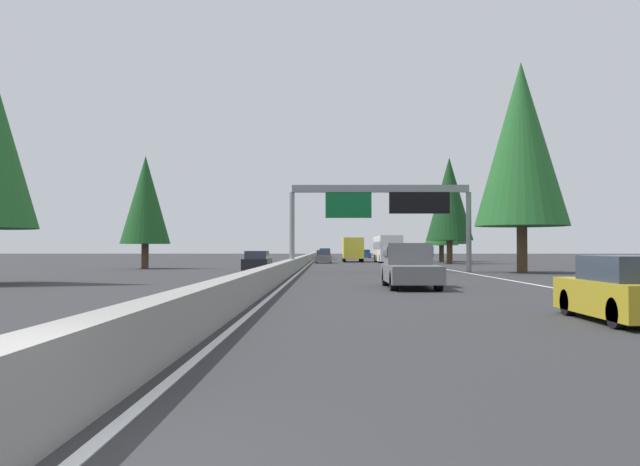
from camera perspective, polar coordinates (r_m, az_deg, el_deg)
ground_plane at (r=65.04m, az=-1.30°, el=-2.74°), size 320.00×320.00×0.00m
median_barrier at (r=85.02m, az=-1.05°, el=-2.10°), size 180.00×0.56×0.90m
shoulder_stripe_right at (r=75.58m, az=7.73°, el=-2.52°), size 160.00×0.16×0.01m
shoulder_stripe_median at (r=75.02m, az=-0.85°, el=-2.54°), size 160.00×0.16×0.01m
sign_gantry_overhead at (r=48.20m, az=5.22°, el=2.51°), size 0.50×12.68×6.06m
sedan_near_center at (r=16.79m, az=24.05°, el=-4.41°), size 4.40×1.80×1.47m
pickup_far_center at (r=29.00m, az=7.39°, el=-2.70°), size 5.60×2.00×1.86m
sedan_mid_center at (r=77.56m, az=0.30°, el=-2.00°), size 4.40×1.80×1.47m
sedan_mid_left at (r=123.20m, az=3.77°, el=-1.74°), size 4.40×1.80×1.47m
minivan_distant_a at (r=128.89m, az=0.41°, el=-1.61°), size 5.00×1.95×1.69m
bus_near_right at (r=81.35m, az=5.59°, el=-1.24°), size 11.50×2.55×3.10m
box_truck_far_left at (r=84.73m, az=2.72°, el=-1.31°), size 8.50×2.40×2.95m
sedan_far_right at (r=103.25m, az=0.42°, el=-1.83°), size 4.40×1.80×1.47m
oncoming_near at (r=49.24m, az=-5.22°, el=-2.40°), size 4.40×1.80×1.47m
conifer_right_near at (r=48.92m, az=16.32°, el=7.07°), size 6.30×6.30×14.32m
conifer_right_mid at (r=75.73m, az=10.66°, el=2.78°), size 5.06×5.06×11.51m
conifer_right_far at (r=84.53m, az=10.01°, el=1.42°), size 4.07×4.07×9.24m
conifer_right_distant at (r=89.74m, az=10.68°, el=1.62°), size 4.46×4.46×10.15m
conifer_left_near at (r=57.86m, az=-14.25°, el=2.66°), size 4.05×4.05×9.20m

